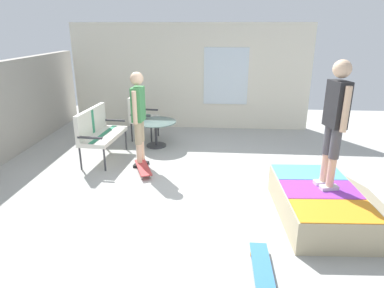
{
  "coord_description": "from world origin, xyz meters",
  "views": [
    {
      "loc": [
        -4.93,
        -0.23,
        2.53
      ],
      "look_at": [
        0.34,
        0.19,
        0.7
      ],
      "focal_mm": 31.83,
      "sensor_mm": 36.0,
      "label": 1
    }
  ],
  "objects_px": {
    "patio_bench": "(98,129)",
    "skateboard_spare": "(262,266)",
    "patio_table": "(156,129)",
    "person_skater": "(336,116)",
    "patio_chair_near_house": "(140,113)",
    "person_watching": "(138,112)",
    "skateboard_by_bench": "(143,168)",
    "skate_ramp": "(320,203)"
  },
  "relations": [
    {
      "from": "skateboard_spare",
      "to": "person_skater",
      "type": "bearing_deg",
      "value": -37.62
    },
    {
      "from": "skate_ramp",
      "to": "person_watching",
      "type": "bearing_deg",
      "value": 60.29
    },
    {
      "from": "patio_bench",
      "to": "patio_table",
      "type": "height_order",
      "value": "patio_bench"
    },
    {
      "from": "patio_chair_near_house",
      "to": "person_watching",
      "type": "relative_size",
      "value": 0.57
    },
    {
      "from": "patio_chair_near_house",
      "to": "person_skater",
      "type": "xyz_separation_m",
      "value": [
        -3.23,
        -3.32,
        0.83
      ]
    },
    {
      "from": "skate_ramp",
      "to": "person_watching",
      "type": "relative_size",
      "value": 1.01
    },
    {
      "from": "patio_bench",
      "to": "patio_chair_near_house",
      "type": "distance_m",
      "value": 1.45
    },
    {
      "from": "skate_ramp",
      "to": "skateboard_by_bench",
      "type": "relative_size",
      "value": 2.19
    },
    {
      "from": "patio_table",
      "to": "skateboard_spare",
      "type": "relative_size",
      "value": 1.12
    },
    {
      "from": "person_skater",
      "to": "skateboard_by_bench",
      "type": "xyz_separation_m",
      "value": [
        1.27,
        2.85,
        -1.36
      ]
    },
    {
      "from": "patio_bench",
      "to": "skateboard_spare",
      "type": "bearing_deg",
      "value": -137.88
    },
    {
      "from": "person_watching",
      "to": "skateboard_by_bench",
      "type": "xyz_separation_m",
      "value": [
        -0.3,
        -0.1,
        -0.96
      ]
    },
    {
      "from": "skate_ramp",
      "to": "skateboard_spare",
      "type": "height_order",
      "value": "skate_ramp"
    },
    {
      "from": "patio_chair_near_house",
      "to": "skateboard_spare",
      "type": "xyz_separation_m",
      "value": [
        -4.52,
        -2.33,
        -0.53
      ]
    },
    {
      "from": "patio_bench",
      "to": "person_skater",
      "type": "height_order",
      "value": "person_skater"
    },
    {
      "from": "patio_bench",
      "to": "person_skater",
      "type": "bearing_deg",
      "value": -115.99
    },
    {
      "from": "patio_chair_near_house",
      "to": "person_skater",
      "type": "bearing_deg",
      "value": -134.21
    },
    {
      "from": "skateboard_spare",
      "to": "skateboard_by_bench",
      "type": "bearing_deg",
      "value": 35.9
    },
    {
      "from": "patio_chair_near_house",
      "to": "skateboard_by_bench",
      "type": "height_order",
      "value": "patio_chair_near_house"
    },
    {
      "from": "patio_bench",
      "to": "skate_ramp",
      "type": "bearing_deg",
      "value": -117.27
    },
    {
      "from": "skateboard_by_bench",
      "to": "skateboard_spare",
      "type": "distance_m",
      "value": 3.16
    },
    {
      "from": "skate_ramp",
      "to": "skateboard_by_bench",
      "type": "bearing_deg",
      "value": 64.16
    },
    {
      "from": "patio_table",
      "to": "person_watching",
      "type": "bearing_deg",
      "value": 175.45
    },
    {
      "from": "skate_ramp",
      "to": "patio_bench",
      "type": "bearing_deg",
      "value": 62.73
    },
    {
      "from": "skate_ramp",
      "to": "patio_table",
      "type": "xyz_separation_m",
      "value": [
        2.79,
        2.8,
        0.18
      ]
    },
    {
      "from": "patio_chair_near_house",
      "to": "skateboard_by_bench",
      "type": "xyz_separation_m",
      "value": [
        -1.96,
        -0.47,
        -0.53
      ]
    },
    {
      "from": "person_skater",
      "to": "skate_ramp",
      "type": "bearing_deg",
      "value": 140.2
    },
    {
      "from": "person_watching",
      "to": "skateboard_spare",
      "type": "distance_m",
      "value": 3.6
    },
    {
      "from": "skate_ramp",
      "to": "patio_bench",
      "type": "xyz_separation_m",
      "value": [
        1.96,
        3.8,
        0.39
      ]
    },
    {
      "from": "patio_bench",
      "to": "skateboard_spare",
      "type": "xyz_separation_m",
      "value": [
        -3.17,
        -2.87,
        -0.53
      ]
    },
    {
      "from": "patio_table",
      "to": "person_skater",
      "type": "relative_size",
      "value": 0.53
    },
    {
      "from": "skateboard_by_bench",
      "to": "person_skater",
      "type": "bearing_deg",
      "value": -114.09
    },
    {
      "from": "person_skater",
      "to": "skateboard_spare",
      "type": "relative_size",
      "value": 2.14
    },
    {
      "from": "patio_table",
      "to": "skateboard_spare",
      "type": "bearing_deg",
      "value": -154.96
    },
    {
      "from": "skate_ramp",
      "to": "patio_bench",
      "type": "distance_m",
      "value": 4.29
    },
    {
      "from": "patio_table",
      "to": "skateboard_spare",
      "type": "distance_m",
      "value": 4.43
    },
    {
      "from": "skateboard_spare",
      "to": "person_watching",
      "type": "bearing_deg",
      "value": 34.4
    },
    {
      "from": "person_watching",
      "to": "person_skater",
      "type": "xyz_separation_m",
      "value": [
        -1.57,
        -2.95,
        0.39
      ]
    },
    {
      "from": "patio_bench",
      "to": "patio_table",
      "type": "relative_size",
      "value": 1.43
    },
    {
      "from": "skate_ramp",
      "to": "patio_table",
      "type": "height_order",
      "value": "patio_table"
    },
    {
      "from": "patio_bench",
      "to": "patio_table",
      "type": "bearing_deg",
      "value": -50.21
    },
    {
      "from": "person_watching",
      "to": "skateboard_spare",
      "type": "height_order",
      "value": "person_watching"
    }
  ]
}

